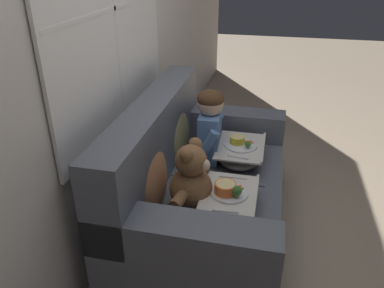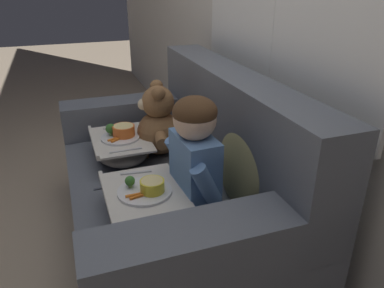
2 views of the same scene
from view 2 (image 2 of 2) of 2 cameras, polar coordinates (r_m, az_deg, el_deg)
name	(u,v)px [view 2 (image 2 of 2)]	position (r m, az deg, el deg)	size (l,w,h in m)	color
ground_plane	(168,240)	(2.20, -3.67, -14.43)	(14.00, 14.00, 0.00)	tan
couch	(180,188)	(2.03, -1.85, -6.70)	(1.65, 0.96, 0.94)	#565B66
throw_pillow_behind_child	(244,160)	(1.72, 7.91, -2.38)	(0.42, 0.20, 0.44)	#898456
throw_pillow_behind_teddy	(198,116)	(2.23, 0.85, 4.28)	(0.42, 0.20, 0.43)	#B2754C
child_figure	(195,150)	(1.59, 0.39, -0.92)	(0.38, 0.19, 0.53)	#5B84BC
teddy_bear	(158,124)	(2.17, -5.24, 3.01)	(0.46, 0.33, 0.43)	brown
lap_tray_child	(145,203)	(1.65, -7.12, -8.96)	(0.46, 0.33, 0.19)	slate
lap_tray_teddy	(121,147)	(2.17, -10.76, -0.41)	(0.44, 0.31, 0.20)	slate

